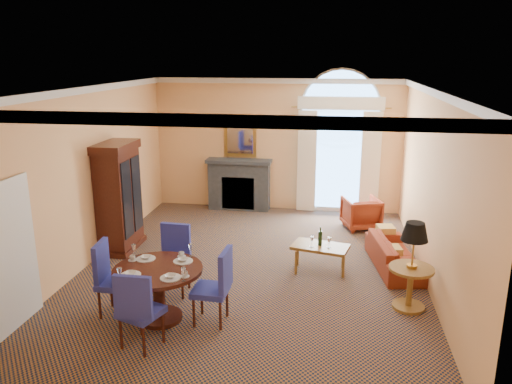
% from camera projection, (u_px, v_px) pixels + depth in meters
% --- Properties ---
extents(ground, '(7.50, 7.50, 0.00)m').
position_uv_depth(ground, '(252.00, 268.00, 9.01)').
color(ground, '#13213D').
rests_on(ground, ground).
extents(room_envelope, '(6.04, 7.52, 3.45)m').
position_uv_depth(room_envelope, '(256.00, 125.00, 8.98)').
color(room_envelope, '#FEBD79').
rests_on(room_envelope, ground).
extents(armoire, '(0.61, 1.09, 2.13)m').
position_uv_depth(armoire, '(119.00, 199.00, 9.70)').
color(armoire, black).
rests_on(armoire, ground).
extents(dining_table, '(1.28, 1.28, 1.01)m').
position_uv_depth(dining_table, '(158.00, 282.00, 7.13)').
color(dining_table, black).
rests_on(dining_table, ground).
extents(dining_chair_north, '(0.51, 0.53, 1.11)m').
position_uv_depth(dining_chair_north, '(175.00, 254.00, 8.04)').
color(dining_chair_north, navy).
rests_on(dining_chair_north, ground).
extents(dining_chair_south, '(0.63, 0.63, 1.11)m').
position_uv_depth(dining_chair_south, '(137.00, 306.00, 6.36)').
color(dining_chair_south, navy).
rests_on(dining_chair_south, ground).
extents(dining_chair_east, '(0.53, 0.52, 1.11)m').
position_uv_depth(dining_chair_east, '(218.00, 282.00, 7.05)').
color(dining_chair_east, navy).
rests_on(dining_chair_east, ground).
extents(dining_chair_west, '(0.53, 0.52, 1.11)m').
position_uv_depth(dining_chair_west, '(109.00, 274.00, 7.31)').
color(dining_chair_west, navy).
rests_on(dining_chair_west, ground).
extents(sofa, '(0.98, 1.88, 0.52)m').
position_uv_depth(sofa, '(395.00, 254.00, 8.99)').
color(sofa, maroon).
rests_on(sofa, ground).
extents(armchair, '(0.94, 0.96, 0.70)m').
position_uv_depth(armchair, '(361.00, 213.00, 11.03)').
color(armchair, maroon).
rests_on(armchair, ground).
extents(coffee_table, '(1.07, 0.75, 0.83)m').
position_uv_depth(coffee_table, '(320.00, 248.00, 8.78)').
color(coffee_table, olive).
rests_on(coffee_table, ground).
extents(side_table, '(0.67, 0.67, 1.34)m').
position_uv_depth(side_table, '(413.00, 255.00, 7.39)').
color(side_table, olive).
rests_on(side_table, ground).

